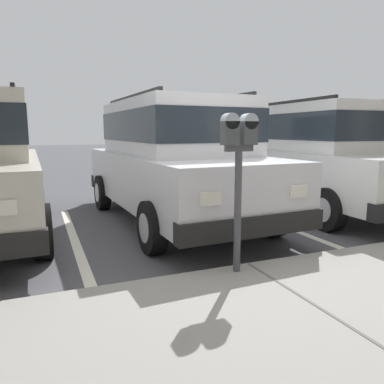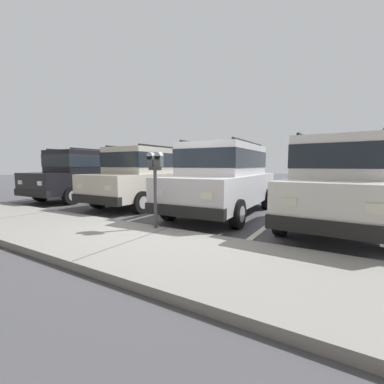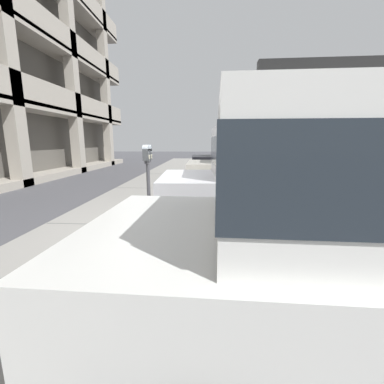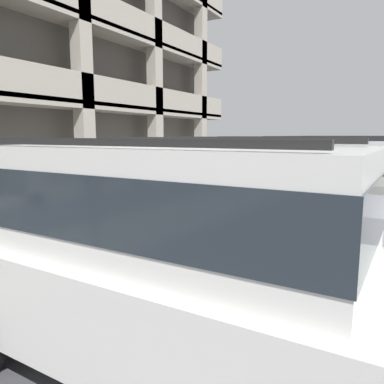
% 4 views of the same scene
% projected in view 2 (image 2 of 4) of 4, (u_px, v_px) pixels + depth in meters
% --- Properties ---
extents(ground_plane, '(80.00, 80.00, 0.10)m').
position_uv_depth(ground_plane, '(174.00, 233.00, 5.47)').
color(ground_plane, '#4C4C51').
extents(sidewalk, '(40.00, 2.20, 0.12)m').
position_uv_depth(sidewalk, '(130.00, 244.00, 4.36)').
color(sidewalk, gray).
rests_on(sidewalk, ground_plane).
extents(parking_stall_lines, '(12.70, 4.80, 0.01)m').
position_uv_depth(parking_stall_lines, '(158.00, 213.00, 7.47)').
color(parking_stall_lines, silver).
rests_on(parking_stall_lines, ground_plane).
extents(silver_suv, '(2.17, 4.86, 2.03)m').
position_uv_depth(silver_suv, '(224.00, 176.00, 7.31)').
color(silver_suv, silver).
rests_on(silver_suv, ground_plane).
extents(red_sedan, '(2.14, 4.84, 2.03)m').
position_uv_depth(red_sedan, '(340.00, 179.00, 5.79)').
color(red_sedan, silver).
rests_on(red_sedan, ground_plane).
extents(dark_hatchback, '(2.07, 4.81, 2.03)m').
position_uv_depth(dark_hatchback, '(149.00, 174.00, 9.07)').
color(dark_hatchback, beige).
rests_on(dark_hatchback, ground_plane).
extents(blue_coupe, '(2.18, 4.86, 2.03)m').
position_uv_depth(blue_coupe, '(88.00, 173.00, 10.72)').
color(blue_coupe, black).
rests_on(blue_coupe, ground_plane).
extents(parking_meter_near, '(0.35, 0.12, 1.54)m').
position_uv_depth(parking_meter_near, '(155.00, 172.00, 5.15)').
color(parking_meter_near, '#47474C').
rests_on(parking_meter_near, sidewalk).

